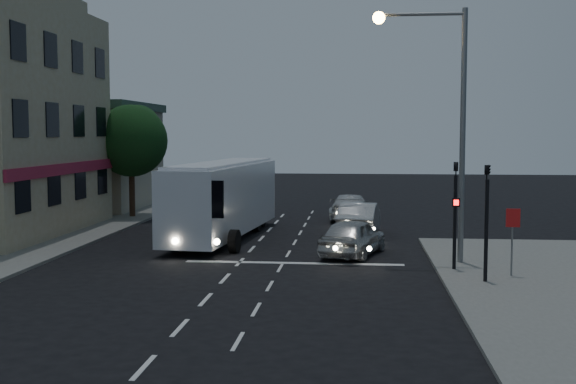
# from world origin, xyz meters

# --- Properties ---
(ground) EXTENTS (120.00, 120.00, 0.00)m
(ground) POSITION_xyz_m (0.00, 0.00, 0.00)
(ground) COLOR black
(road_markings) EXTENTS (8.00, 30.55, 0.01)m
(road_markings) POSITION_xyz_m (1.29, 3.31, 0.00)
(road_markings) COLOR silver
(road_markings) RESTS_ON ground
(tour_bus) EXTENTS (3.40, 11.42, 3.45)m
(tour_bus) POSITION_xyz_m (-1.72, 7.94, 1.87)
(tour_bus) COLOR silver
(tour_bus) RESTS_ON ground
(car_suv) EXTENTS (2.89, 4.61, 1.46)m
(car_suv) POSITION_xyz_m (4.13, 3.80, 0.73)
(car_suv) COLOR #AFAFAF
(car_suv) RESTS_ON ground
(car_sedan_a) EXTENTS (2.11, 4.88, 1.56)m
(car_sedan_a) POSITION_xyz_m (4.39, 9.24, 0.78)
(car_sedan_a) COLOR #BABABA
(car_sedan_a) RESTS_ON ground
(car_sedan_b) EXTENTS (2.30, 4.99, 1.41)m
(car_sedan_b) POSITION_xyz_m (3.90, 15.35, 0.71)
(car_sedan_b) COLOR silver
(car_sedan_b) RESTS_ON ground
(traffic_signal_main) EXTENTS (0.25, 0.35, 4.10)m
(traffic_signal_main) POSITION_xyz_m (7.60, 0.78, 2.42)
(traffic_signal_main) COLOR black
(traffic_signal_main) RESTS_ON sidewalk_near
(traffic_signal_side) EXTENTS (0.18, 0.15, 4.10)m
(traffic_signal_side) POSITION_xyz_m (8.30, -1.20, 2.42)
(traffic_signal_side) COLOR black
(traffic_signal_side) RESTS_ON sidewalk_near
(regulatory_sign) EXTENTS (0.45, 0.12, 2.20)m
(regulatory_sign) POSITION_xyz_m (9.30, -0.24, 1.60)
(regulatory_sign) COLOR slate
(regulatory_sign) RESTS_ON sidewalk_near
(streetlight) EXTENTS (3.32, 0.44, 9.00)m
(streetlight) POSITION_xyz_m (7.34, 2.20, 5.73)
(streetlight) COLOR slate
(streetlight) RESTS_ON sidewalk_near
(low_building_north) EXTENTS (9.40, 9.40, 6.50)m
(low_building_north) POSITION_xyz_m (-13.50, 20.00, 3.39)
(low_building_north) COLOR gray
(low_building_north) RESTS_ON sidewalk_far
(street_tree) EXTENTS (4.00, 4.00, 6.20)m
(street_tree) POSITION_xyz_m (-8.21, 15.02, 4.50)
(street_tree) COLOR black
(street_tree) RESTS_ON sidewalk_far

